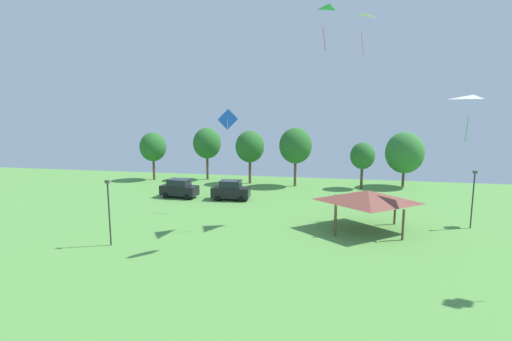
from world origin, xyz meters
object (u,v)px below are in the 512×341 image
Objects in this scene: park_pavilion at (368,196)px; treeline_tree_5 at (405,153)px; kite_flying_2 at (228,119)px; treeline_tree_2 at (250,147)px; treeline_tree_0 at (153,147)px; kite_flying_8 at (317,19)px; kite_flying_10 at (356,24)px; light_post_1 at (473,195)px; parked_car_second_from_left at (231,190)px; treeline_tree_4 at (362,156)px; light_post_0 at (109,208)px; parked_car_leftmost at (179,188)px; kite_flying_6 at (473,105)px; treeline_tree_1 at (207,143)px; treeline_tree_3 at (296,146)px.

park_pavilion is 0.94× the size of treeline_tree_5.
kite_flying_2 is 15.64m from treeline_tree_2.
kite_flying_8 is at bearing -36.74° from treeline_tree_0.
kite_flying_10 is 0.56× the size of light_post_1.
park_pavilion is (13.80, -4.33, -6.49)m from kite_flying_2.
parked_car_second_from_left is 11.22m from treeline_tree_2.
kite_flying_2 is 12.99m from kite_flying_8.
kite_flying_2 reaches higher than treeline_tree_4.
kite_flying_10 is 0.40× the size of treeline_tree_5.
parked_car_second_from_left is at bearing 141.95° from kite_flying_8.
kite_flying_2 is at bearing 62.68° from light_post_0.
kite_flying_2 reaches higher than treeline_tree_2.
treeline_tree_2 is at bearing 127.18° from park_pavilion.
treeline_tree_4 is (21.92, 9.70, 3.26)m from parked_car_leftmost.
park_pavilion is 18.70m from treeline_tree_4.
treeline_tree_0 is at bearing 179.53° from treeline_tree_2.
kite_flying_10 is 18.64m from light_post_1.
treeline_tree_2 is 1.21× the size of treeline_tree_4.
kite_flying_10 is 22.38m from parked_car_second_from_left.
kite_flying_6 is 0.49× the size of treeline_tree_0.
treeline_tree_1 is at bearing 129.86° from kite_flying_8.
treeline_tree_3 reaches higher than treeline_tree_0.
light_post_0 is 0.68× the size of treeline_tree_1.
kite_flying_6 is 31.30m from light_post_0.
treeline_tree_0 reaches higher than parked_car_leftmost.
kite_flying_8 is at bearing -19.08° from parked_car_leftmost.
parked_car_leftmost is at bearing 167.72° from light_post_1.
kite_flying_6 reaches higher than treeline_tree_2.
treeline_tree_0 is at bearing 150.57° from kite_flying_10.
treeline_tree_4 reaches higher than light_post_0.
light_post_0 is 29.02m from treeline_tree_0.
park_pavilion is at bearing -12.88° from kite_flying_8.
kite_flying_8 is 20.87m from light_post_1.
kite_flying_8 is at bearing -50.14° from treeline_tree_1.
light_post_1 is at bearing -7.11° from kite_flying_10.
treeline_tree_5 reaches higher than treeline_tree_4.
treeline_tree_1 is at bearing 114.76° from kite_flying_2.
treeline_tree_2 is (6.52, 10.40, 4.14)m from parked_car_leftmost.
kite_flying_10 is at bearing 31.72° from light_post_0.
kite_flying_10 is 29.68m from treeline_tree_1.
kite_flying_8 reaches higher than kite_flying_6.
kite_flying_6 is at bearing -10.45° from kite_flying_10.
kite_flying_2 is 0.42× the size of light_post_1.
treeline_tree_4 is (14.53, 14.31, -5.19)m from kite_flying_2.
kite_flying_2 is at bearing 176.83° from kite_flying_10.
parked_car_leftmost is 0.75× the size of treeline_tree_4.
kite_flying_8 is (8.99, -3.22, 8.80)m from kite_flying_2.
treeline_tree_1 is at bearing 148.56° from light_post_1.
park_pavilion is at bearing -107.04° from treeline_tree_5.
kite_flying_2 is 22.45m from kite_flying_6.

